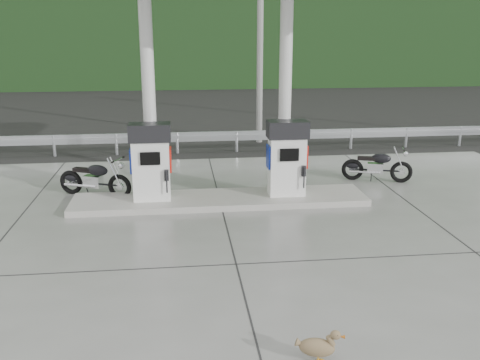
{
  "coord_description": "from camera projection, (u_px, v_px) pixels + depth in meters",
  "views": [
    {
      "loc": [
        -0.94,
        -9.65,
        4.06
      ],
      "look_at": [
        0.3,
        1.0,
        1.0
      ],
      "focal_mm": 40.0,
      "sensor_mm": 36.0,
      "label": 1
    }
  ],
  "objects": [
    {
      "name": "ground",
      "position": [
        231.0,
        244.0,
        10.44
      ],
      "size": [
        160.0,
        160.0,
        0.0
      ],
      "primitive_type": "plane",
      "color": "black",
      "rests_on": "ground"
    },
    {
      "name": "forecourt_apron",
      "position": [
        231.0,
        243.0,
        10.43
      ],
      "size": [
        18.0,
        14.0,
        0.02
      ],
      "primitive_type": "cube",
      "color": "slate",
      "rests_on": "ground"
    },
    {
      "name": "pump_island",
      "position": [
        220.0,
        200.0,
        12.8
      ],
      "size": [
        7.0,
        1.4,
        0.15
      ],
      "primitive_type": "cube",
      "color": "#9E9B93",
      "rests_on": "forecourt_apron"
    },
    {
      "name": "gas_pump_left",
      "position": [
        151.0,
        162.0,
        12.35
      ],
      "size": [
        0.95,
        0.55,
        1.8
      ],
      "primitive_type": null,
      "color": "white",
      "rests_on": "pump_island"
    },
    {
      "name": "gas_pump_right",
      "position": [
        287.0,
        158.0,
        12.71
      ],
      "size": [
        0.95,
        0.55,
        1.8
      ],
      "primitive_type": null,
      "color": "white",
      "rests_on": "pump_island"
    },
    {
      "name": "canopy_column_left",
      "position": [
        149.0,
        90.0,
        12.3
      ],
      "size": [
        0.3,
        0.3,
        5.0
      ],
      "primitive_type": "cylinder",
      "color": "white",
      "rests_on": "pump_island"
    },
    {
      "name": "canopy_column_right",
      "position": [
        285.0,
        89.0,
        12.65
      ],
      "size": [
        0.3,
        0.3,
        5.0
      ],
      "primitive_type": "cylinder",
      "color": "white",
      "rests_on": "pump_island"
    },
    {
      "name": "guardrail",
      "position": [
        207.0,
        132.0,
        17.88
      ],
      "size": [
        26.0,
        0.16,
        1.42
      ],
      "primitive_type": null,
      "color": "#ACB1B5",
      "rests_on": "ground"
    },
    {
      "name": "road",
      "position": [
        202.0,
        133.0,
        21.42
      ],
      "size": [
        60.0,
        7.0,
        0.01
      ],
      "primitive_type": "cube",
      "color": "black",
      "rests_on": "ground"
    },
    {
      "name": "utility_pole_b",
      "position": [
        260.0,
        30.0,
        18.64
      ],
      "size": [
        0.22,
        0.22,
        8.0
      ],
      "primitive_type": "cylinder",
      "color": "gray",
      "rests_on": "ground"
    },
    {
      "name": "tree_band",
      "position": [
        189.0,
        43.0,
        38.27
      ],
      "size": [
        80.0,
        6.0,
        6.0
      ],
      "primitive_type": "cube",
      "color": "black",
      "rests_on": "ground"
    },
    {
      "name": "forested_hills",
      "position": [
        184.0,
        61.0,
        67.75
      ],
      "size": [
        100.0,
        40.0,
        140.0
      ],
      "primitive_type": null,
      "color": "black",
      "rests_on": "ground"
    },
    {
      "name": "motorcycle_left",
      "position": [
        95.0,
        179.0,
        13.21
      ],
      "size": [
        1.92,
        1.25,
        0.87
      ],
      "primitive_type": null,
      "rotation": [
        0.0,
        0.0,
        -0.4
      ],
      "color": "black",
      "rests_on": "forecourt_apron"
    },
    {
      "name": "motorcycle_right",
      "position": [
        377.0,
        166.0,
        14.52
      ],
      "size": [
        1.84,
        1.09,
        0.83
      ],
      "primitive_type": null,
      "rotation": [
        0.0,
        0.0,
        -0.33
      ],
      "color": "black",
      "rests_on": "forecourt_apron"
    },
    {
      "name": "duck",
      "position": [
        317.0,
        348.0,
        6.66
      ],
      "size": [
        0.57,
        0.3,
        0.4
      ],
      "primitive_type": null,
      "rotation": [
        0.0,
        0.0,
        -0.28
      ],
      "color": "brown",
      "rests_on": "forecourt_apron"
    }
  ]
}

